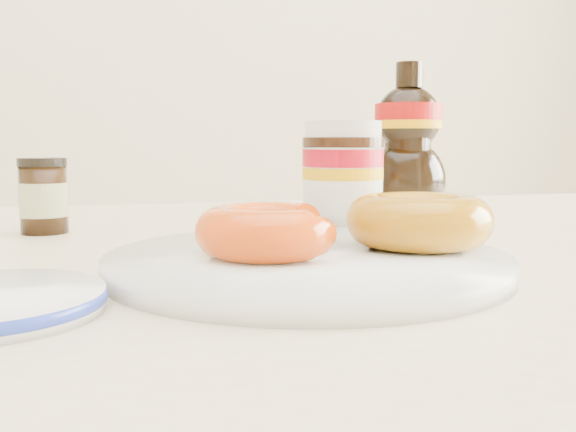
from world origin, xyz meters
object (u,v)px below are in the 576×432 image
object	(u,v)px
donut_bitten	(267,231)
nutella_jar	(343,174)
dark_jar	(43,197)
dining_table	(305,336)
plate	(307,262)
donut_whole	(419,220)
syrup_bottle	(408,141)

from	to	relation	value
donut_bitten	nutella_jar	world-z (taller)	nutella_jar
nutella_jar	dark_jar	xyz separation A→B (m)	(-0.29, 0.10, -0.02)
nutella_jar	donut_bitten	bearing A→B (deg)	-125.00
dining_table	plate	distance (m)	0.15
donut_bitten	donut_whole	world-z (taller)	donut_whole
plate	donut_bitten	xyz separation A→B (m)	(-0.03, -0.00, 0.02)
plate	nutella_jar	bearing A→B (deg)	61.79
donut_whole	dark_jar	size ratio (longest dim) A/B	1.43
dark_jar	nutella_jar	bearing A→B (deg)	-18.89
plate	nutella_jar	size ratio (longest dim) A/B	2.52
nutella_jar	dining_table	bearing A→B (deg)	-135.55
donut_bitten	plate	bearing A→B (deg)	-15.69
plate	donut_bitten	bearing A→B (deg)	-170.90
nutella_jar	dark_jar	bearing A→B (deg)	161.11
dining_table	nutella_jar	bearing A→B (deg)	44.45
donut_bitten	dining_table	bearing A→B (deg)	36.27
dark_jar	donut_whole	bearing A→B (deg)	-41.83
donut_bitten	nutella_jar	size ratio (longest dim) A/B	0.88
syrup_bottle	dark_jar	distance (m)	0.43
donut_whole	syrup_bottle	bearing A→B (deg)	65.48
dining_table	donut_bitten	world-z (taller)	donut_bitten
donut_whole	dark_jar	xyz separation A→B (m)	(-0.29, 0.26, 0.00)
plate	donut_whole	distance (m)	0.09
donut_whole	dark_jar	world-z (taller)	dark_jar
syrup_bottle	plate	bearing A→B (deg)	-127.11
plate	nutella_jar	distance (m)	0.20
donut_bitten	donut_whole	bearing A→B (deg)	-20.11
syrup_bottle	dining_table	bearing A→B (deg)	-136.03
plate	donut_whole	bearing A→B (deg)	3.17
dining_table	donut_bitten	distance (m)	0.18
dining_table	nutella_jar	distance (m)	0.16
donut_whole	syrup_bottle	size ratio (longest dim) A/B	0.58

